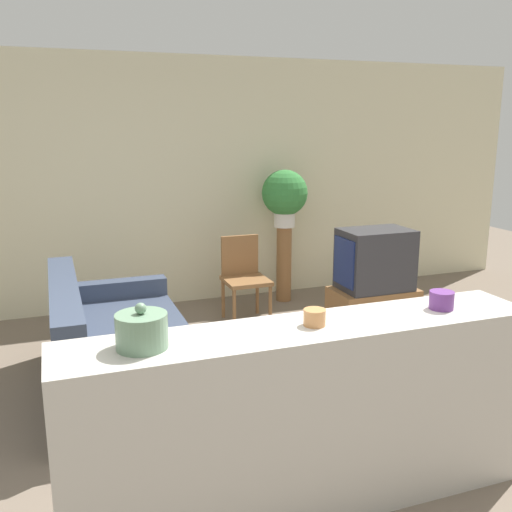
# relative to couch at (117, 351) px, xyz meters

# --- Properties ---
(ground_plane) EXTENTS (14.00, 14.00, 0.00)m
(ground_plane) POSITION_rel_couch_xyz_m (0.77, -1.41, -0.30)
(ground_plane) COLOR #756656
(wall_back) EXTENTS (9.00, 0.06, 2.70)m
(wall_back) POSITION_rel_couch_xyz_m (0.77, 2.02, 1.05)
(wall_back) COLOR beige
(wall_back) RESTS_ON ground_plane
(couch) EXTENTS (0.99, 1.83, 0.86)m
(couch) POSITION_rel_couch_xyz_m (0.00, 0.00, 0.00)
(couch) COLOR #384256
(couch) RESTS_ON ground_plane
(tv_stand) EXTENTS (0.81, 0.48, 0.42)m
(tv_stand) POSITION_rel_couch_xyz_m (2.51, 0.45, -0.09)
(tv_stand) COLOR olive
(tv_stand) RESTS_ON ground_plane
(television) EXTENTS (0.68, 0.46, 0.59)m
(television) POSITION_rel_couch_xyz_m (2.50, 0.45, 0.41)
(television) COLOR #333338
(television) RESTS_ON tv_stand
(wooden_chair) EXTENTS (0.44, 0.44, 0.86)m
(wooden_chair) POSITION_rel_couch_xyz_m (1.42, 1.19, 0.18)
(wooden_chair) COLOR olive
(wooden_chair) RESTS_ON ground_plane
(plant_stand) EXTENTS (0.17, 0.17, 0.86)m
(plant_stand) POSITION_rel_couch_xyz_m (2.06, 1.64, 0.13)
(plant_stand) COLOR olive
(plant_stand) RESTS_ON ground_plane
(potted_plant) EXTENTS (0.51, 0.51, 0.64)m
(potted_plant) POSITION_rel_couch_xyz_m (2.06, 1.64, 0.92)
(potted_plant) COLOR white
(potted_plant) RESTS_ON plant_stand
(foreground_counter) EXTENTS (2.49, 0.44, 1.01)m
(foreground_counter) POSITION_rel_couch_xyz_m (0.77, -1.74, 0.20)
(foreground_counter) COLOR beige
(foreground_counter) RESTS_ON ground_plane
(decorative_bowl) EXTENTS (0.23, 0.23, 0.21)m
(decorative_bowl) POSITION_rel_couch_xyz_m (-0.05, -1.74, 0.79)
(decorative_bowl) COLOR gray
(decorative_bowl) RESTS_ON foreground_counter
(candle_jar) EXTENTS (0.11, 0.11, 0.08)m
(candle_jar) POSITION_rel_couch_xyz_m (0.80, -1.74, 0.75)
(candle_jar) COLOR #C6844C
(candle_jar) RESTS_ON foreground_counter
(coffee_tin) EXTENTS (0.13, 0.13, 0.10)m
(coffee_tin) POSITION_rel_couch_xyz_m (1.56, -1.74, 0.75)
(coffee_tin) COLOR #66337F
(coffee_tin) RESTS_ON foreground_counter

